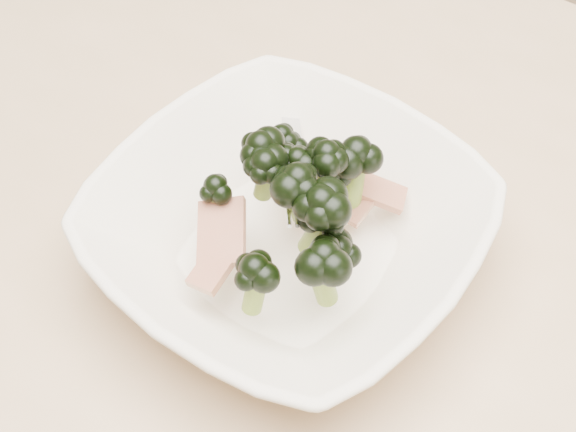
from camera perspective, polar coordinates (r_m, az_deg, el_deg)
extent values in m
cube|color=tan|center=(0.64, 4.73, -4.02)|extent=(1.20, 0.80, 0.04)
cylinder|color=tan|center=(1.34, -8.40, 8.44)|extent=(0.06, 0.06, 0.71)
imported|color=#F0E3CB|center=(0.60, 0.00, -0.94)|extent=(0.29, 0.29, 0.07)
cylinder|color=olive|center=(0.56, 2.52, -1.12)|extent=(0.02, 0.02, 0.03)
ellipsoid|color=black|center=(0.54, 2.60, 0.29)|extent=(0.04, 0.04, 0.03)
cylinder|color=olive|center=(0.63, -0.46, 4.35)|extent=(0.01, 0.02, 0.04)
ellipsoid|color=black|center=(0.62, -0.47, 5.74)|extent=(0.03, 0.03, 0.02)
cylinder|color=olive|center=(0.58, 2.65, 2.64)|extent=(0.02, 0.03, 0.05)
ellipsoid|color=black|center=(0.56, 2.76, 4.47)|extent=(0.03, 0.03, 0.03)
cylinder|color=olive|center=(0.60, 4.67, 2.51)|extent=(0.02, 0.03, 0.05)
ellipsoid|color=black|center=(0.58, 4.87, 4.55)|extent=(0.04, 0.04, 0.03)
cylinder|color=olive|center=(0.63, 0.09, 4.17)|extent=(0.02, 0.01, 0.03)
ellipsoid|color=black|center=(0.62, 0.09, 5.22)|extent=(0.03, 0.03, 0.02)
cylinder|color=olive|center=(0.59, 3.21, 2.15)|extent=(0.01, 0.02, 0.03)
ellipsoid|color=black|center=(0.58, 3.28, 3.22)|extent=(0.03, 0.03, 0.02)
cylinder|color=olive|center=(0.57, -1.61, 2.47)|extent=(0.02, 0.02, 0.03)
ellipsoid|color=black|center=(0.55, -1.65, 3.81)|extent=(0.03, 0.03, 0.03)
cylinder|color=olive|center=(0.58, -1.90, 3.37)|extent=(0.02, 0.03, 0.04)
ellipsoid|color=black|center=(0.56, -1.97, 5.04)|extent=(0.04, 0.04, 0.03)
cylinder|color=olive|center=(0.59, -0.13, 2.95)|extent=(0.02, 0.02, 0.03)
ellipsoid|color=black|center=(0.57, -0.14, 4.25)|extent=(0.03, 0.03, 0.02)
cylinder|color=olive|center=(0.55, 0.66, 1.03)|extent=(0.02, 0.02, 0.04)
ellipsoid|color=black|center=(0.54, 0.69, 2.65)|extent=(0.04, 0.04, 0.03)
cylinder|color=olive|center=(0.59, -5.07, 1.02)|extent=(0.01, 0.02, 0.03)
ellipsoid|color=black|center=(0.58, -5.19, 2.15)|extent=(0.03, 0.03, 0.02)
cylinder|color=olive|center=(0.55, 2.45, -4.62)|extent=(0.02, 0.02, 0.05)
ellipsoid|color=black|center=(0.53, 2.55, -2.89)|extent=(0.04, 0.04, 0.03)
cylinder|color=olive|center=(0.55, 2.27, -1.00)|extent=(0.03, 0.02, 0.05)
ellipsoid|color=black|center=(0.53, 2.37, 1.06)|extent=(0.04, 0.04, 0.03)
cylinder|color=olive|center=(0.58, 0.64, 2.87)|extent=(0.02, 0.01, 0.03)
ellipsoid|color=black|center=(0.57, 0.66, 4.09)|extent=(0.03, 0.03, 0.02)
cylinder|color=olive|center=(0.56, -2.32, -5.26)|extent=(0.02, 0.02, 0.04)
ellipsoid|color=black|center=(0.53, -2.41, -3.77)|extent=(0.04, 0.04, 0.03)
cylinder|color=olive|center=(0.56, 3.46, -3.58)|extent=(0.02, 0.02, 0.03)
ellipsoid|color=black|center=(0.55, 3.55, -2.43)|extent=(0.04, 0.04, 0.03)
cube|color=maroon|center=(0.60, 2.25, 2.43)|extent=(0.04, 0.05, 0.01)
cube|color=maroon|center=(0.64, 1.35, 3.18)|extent=(0.05, 0.05, 0.01)
cube|color=maroon|center=(0.62, 4.27, 0.91)|extent=(0.04, 0.03, 0.01)
cube|color=maroon|center=(0.57, -4.75, -1.19)|extent=(0.06, 0.06, 0.03)
cube|color=maroon|center=(0.62, 5.96, 1.93)|extent=(0.06, 0.04, 0.02)
cube|color=maroon|center=(0.56, -5.40, -3.83)|extent=(0.03, 0.04, 0.01)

